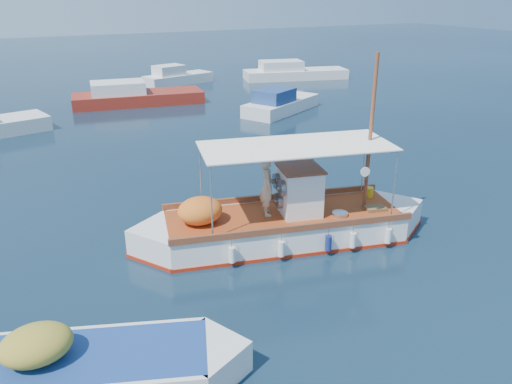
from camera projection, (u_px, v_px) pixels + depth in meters
name	position (u px, v px, depth m)	size (l,w,h in m)	color
ground	(286.00, 239.00, 16.01)	(160.00, 160.00, 0.00)	black
fishing_caique	(282.00, 224.00, 15.77)	(9.51, 4.13, 5.94)	white
dinghy	(83.00, 371.00, 9.98)	(6.36, 3.40, 1.64)	white
bg_boat_n	(134.00, 97.00, 34.34)	(9.04, 3.95, 1.80)	maroon
bg_boat_ne	(280.00, 105.00, 32.11)	(6.35, 4.83, 1.80)	silver
bg_boat_e	(293.00, 73.00, 43.98)	(9.37, 4.68, 1.80)	silver
bg_boat_far_n	(176.00, 78.00, 41.61)	(6.10, 3.42, 1.80)	silver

